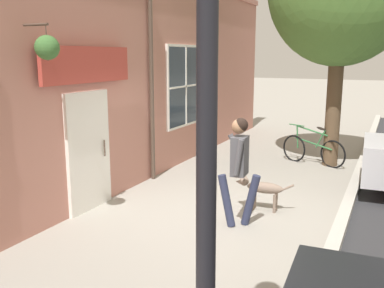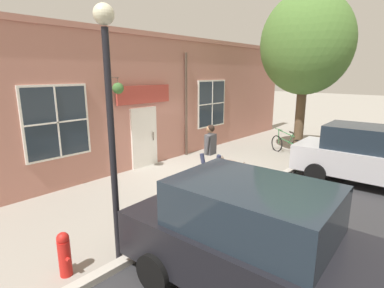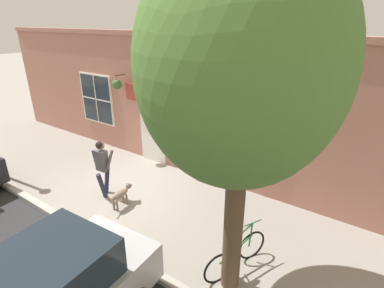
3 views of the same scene
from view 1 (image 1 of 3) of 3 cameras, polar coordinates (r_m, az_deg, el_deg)
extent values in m
plane|color=gray|center=(7.49, 3.33, -9.43)|extent=(90.00, 90.00, 0.00)
cube|color=#B2ADA3|center=(7.03, 18.90, -11.03)|extent=(0.20, 28.00, 0.12)
cube|color=#B27566|center=(8.18, -12.07, 8.13)|extent=(0.30, 18.00, 4.45)
cube|color=white|center=(7.72, -13.68, -0.97)|extent=(0.10, 1.10, 2.10)
cube|color=#232D38|center=(7.71, -13.49, -1.35)|extent=(0.03, 0.90, 1.90)
cylinder|color=#47382D|center=(7.93, -11.59, -0.54)|extent=(0.03, 0.03, 0.30)
cube|color=#AD3D33|center=(7.48, -13.64, 10.24)|extent=(0.08, 2.20, 0.60)
cylinder|color=#47382D|center=(9.26, -5.40, 7.35)|extent=(0.09, 0.09, 4.00)
cylinder|color=#47382D|center=(6.49, -20.12, 14.72)|extent=(0.44, 0.04, 0.04)
cylinder|color=#47382D|center=(6.35, -18.84, 13.25)|extent=(0.01, 0.01, 0.34)
cone|color=#2D2823|center=(6.35, -18.70, 11.27)|extent=(0.32, 0.32, 0.18)
sphere|color=#3D6B33|center=(6.35, -18.76, 12.08)|extent=(0.34, 0.34, 0.34)
cube|color=white|center=(10.76, -1.05, 7.73)|extent=(0.08, 1.82, 2.02)
cube|color=#232D38|center=(10.75, -0.90, 7.72)|extent=(0.03, 1.70, 1.90)
cube|color=white|center=(10.74, -0.81, 7.72)|extent=(0.04, 0.04, 1.90)
cube|color=white|center=(10.74, -0.81, 7.72)|extent=(0.04, 1.70, 0.04)
cylinder|color=#282D47|center=(6.92, 4.63, -7.53)|extent=(0.31, 0.15, 0.86)
cylinder|color=#282D47|center=(6.98, 7.82, -7.42)|extent=(0.31, 0.15, 0.86)
cube|color=#4C4C51|center=(6.75, 6.37, -1.58)|extent=(0.25, 0.36, 0.62)
sphere|color=#936B4C|center=(6.66, 6.30, 2.34)|extent=(0.23, 0.23, 0.23)
sphere|color=black|center=(6.65, 6.55, 2.52)|extent=(0.22, 0.22, 0.22)
cylinder|color=#4C4C51|center=(6.51, 6.20, -1.80)|extent=(0.17, 0.10, 0.57)
cylinder|color=#4C4C51|center=(6.98, 6.07, -0.72)|extent=(0.33, 0.11, 0.52)
ellipsoid|color=#7F6B5B|center=(7.68, 9.71, -5.77)|extent=(0.65, 0.26, 0.20)
cylinder|color=#7F6B5B|center=(7.73, 8.14, -7.55)|extent=(0.06, 0.06, 0.33)
cylinder|color=#7F6B5B|center=(7.86, 8.37, -7.25)|extent=(0.06, 0.06, 0.33)
cylinder|color=#7F6B5B|center=(7.66, 10.95, -7.85)|extent=(0.06, 0.06, 0.33)
cylinder|color=#7F6B5B|center=(7.78, 11.14, -7.53)|extent=(0.06, 0.06, 0.33)
sphere|color=#7F6B5B|center=(7.74, 6.97, -4.94)|extent=(0.17, 0.17, 0.17)
cone|color=#7F6B5B|center=(7.77, 6.18, -5.00)|extent=(0.11, 0.10, 0.09)
cone|color=#7F6B5B|center=(7.67, 6.96, -4.50)|extent=(0.06, 0.06, 0.07)
cone|color=#7F6B5B|center=(7.76, 7.16, -4.30)|extent=(0.06, 0.06, 0.07)
cylinder|color=#7F6B5B|center=(7.59, 12.68, -5.69)|extent=(0.21, 0.05, 0.14)
cylinder|color=brown|center=(11.03, 18.38, 5.21)|extent=(0.36, 0.36, 3.12)
sphere|color=#4C7533|center=(11.29, 17.88, 16.38)|extent=(1.84, 1.84, 1.84)
torus|color=black|center=(11.42, 13.45, -0.58)|extent=(0.65, 0.35, 0.70)
torus|color=black|center=(11.00, 18.27, -1.32)|extent=(0.65, 0.35, 0.70)
cylinder|color=#33723F|center=(11.16, 15.88, 0.06)|extent=(0.96, 0.29, 0.23)
cylinder|color=#33723F|center=(11.06, 16.77, 0.65)|extent=(0.24, 0.10, 0.47)
cylinder|color=#33723F|center=(11.12, 15.73, 1.71)|extent=(0.81, 0.25, 0.19)
cylinder|color=#33723F|center=(11.32, 13.88, 0.95)|extent=(0.09, 0.06, 0.58)
cylinder|color=#33723F|center=(11.29, 13.79, 2.47)|extent=(0.43, 0.23, 0.03)
ellipsoid|color=black|center=(11.02, 16.85, 1.97)|extent=(0.26, 0.16, 0.10)
cylinder|color=black|center=(2.29, 1.90, -7.07)|extent=(0.11, 0.11, 3.93)
camera|label=2|loc=(3.44, 128.18, 1.93)|focal=28.00mm
camera|label=3|loc=(13.34, 39.60, 18.87)|focal=28.00mm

